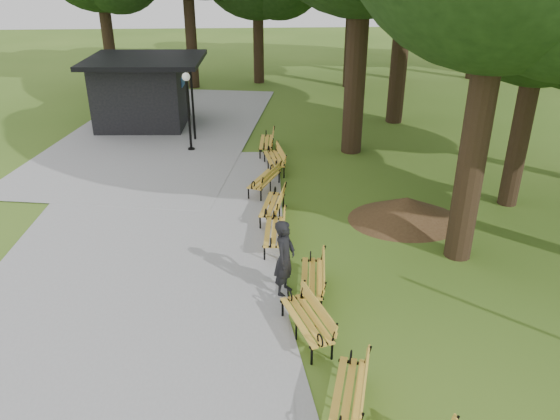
{
  "coord_description": "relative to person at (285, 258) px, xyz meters",
  "views": [
    {
      "loc": [
        -0.93,
        -10.05,
        7.45
      ],
      "look_at": [
        -0.16,
        3.2,
        1.1
      ],
      "focal_mm": 35.0,
      "sensor_mm": 36.0,
      "label": 1
    }
  ],
  "objects": [
    {
      "name": "path",
      "position": [
        -3.81,
        2.11,
        -0.93
      ],
      "size": [
        12.0,
        38.0,
        0.06
      ],
      "primitive_type": "cube",
      "color": "#98989A",
      "rests_on": "ground"
    },
    {
      "name": "bench_2",
      "position": [
        0.34,
        -1.69,
        -0.52
      ],
      "size": [
        1.17,
        2.0,
        0.88
      ],
      "primitive_type": null,
      "rotation": [
        0.0,
        0.0,
        -1.28
      ],
      "color": "gold",
      "rests_on": "ground"
    },
    {
      "name": "bench_5",
      "position": [
        -0.11,
        4.06,
        -0.52
      ],
      "size": [
        1.03,
        1.99,
        0.88
      ],
      "primitive_type": null,
      "rotation": [
        0.0,
        0.0,
        -1.79
      ],
      "color": "gold",
      "rests_on": "ground"
    },
    {
      "name": "bench_8",
      "position": [
        -0.07,
        10.04,
        -0.52
      ],
      "size": [
        0.79,
        1.95,
        0.88
      ],
      "primitive_type": null,
      "rotation": [
        0.0,
        0.0,
        -1.65
      ],
      "color": "gold",
      "rests_on": "ground"
    },
    {
      "name": "dirt_mound",
      "position": [
        3.92,
        3.67,
        -0.58
      ],
      "size": [
        2.9,
        2.9,
        0.76
      ],
      "primitive_type": "cone",
      "color": "#47301C",
      "rests_on": "ground"
    },
    {
      "name": "bench_6",
      "position": [
        -0.29,
        6.1,
        -0.52
      ],
      "size": [
        1.37,
        1.99,
        0.88
      ],
      "primitive_type": null,
      "rotation": [
        0.0,
        0.0,
        -2.0
      ],
      "color": "gold",
      "rests_on": "ground"
    },
    {
      "name": "kiosk",
      "position": [
        -5.61,
        14.11,
        0.62
      ],
      "size": [
        5.24,
        4.61,
        3.15
      ],
      "primitive_type": null,
      "rotation": [
        0.0,
        0.0,
        -0.05
      ],
      "color": "black",
      "rests_on": "ground"
    },
    {
      "name": "bench_3",
      "position": [
        0.64,
        -0.08,
        -0.52
      ],
      "size": [
        0.87,
        1.96,
        0.88
      ],
      "primitive_type": null,
      "rotation": [
        0.0,
        0.0,
        -1.7
      ],
      "color": "gold",
      "rests_on": "ground"
    },
    {
      "name": "bench_4",
      "position": [
        -0.13,
        2.31,
        -0.52
      ],
      "size": [
        0.82,
        1.95,
        0.88
      ],
      "primitive_type": null,
      "rotation": [
        0.0,
        0.0,
        -1.67
      ],
      "color": "gold",
      "rests_on": "ground"
    },
    {
      "name": "person",
      "position": [
        0.0,
        0.0,
        0.0
      ],
      "size": [
        0.7,
        0.83,
        1.92
      ],
      "primitive_type": "imported",
      "rotation": [
        0.0,
        0.0,
        1.15
      ],
      "color": "black",
      "rests_on": "ground"
    },
    {
      "name": "bench_1",
      "position": [
        0.87,
        -3.81,
        -0.52
      ],
      "size": [
        1.14,
        2.0,
        0.88
      ],
      "primitive_type": null,
      "rotation": [
        0.0,
        0.0,
        -1.85
      ],
      "color": "gold",
      "rests_on": "ground"
    },
    {
      "name": "lamp_post",
      "position": [
        -3.14,
        10.47,
        1.31
      ],
      "size": [
        0.32,
        0.32,
        3.16
      ],
      "color": "black",
      "rests_on": "ground"
    },
    {
      "name": "bench_7",
      "position": [
        0.14,
        8.06,
        -0.52
      ],
      "size": [
        0.88,
        1.97,
        0.88
      ],
      "primitive_type": null,
      "rotation": [
        0.0,
        0.0,
        -1.44
      ],
      "color": "gold",
      "rests_on": "ground"
    },
    {
      "name": "ground",
      "position": [
        0.19,
        -0.89,
        -0.96
      ],
      "size": [
        100.0,
        100.0,
        0.0
      ],
      "primitive_type": "plane",
      "color": "#40651D",
      "rests_on": "ground"
    }
  ]
}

